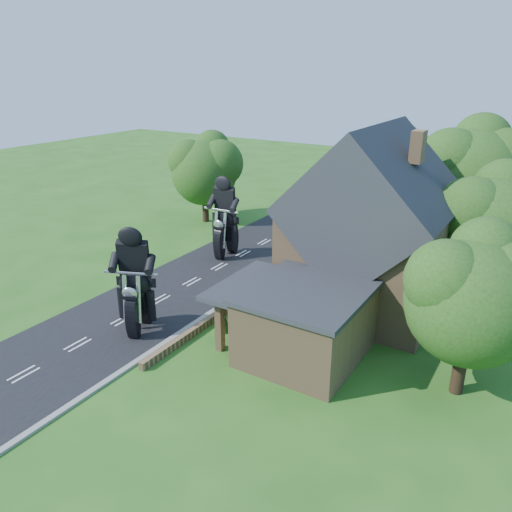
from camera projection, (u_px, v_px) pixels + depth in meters
The scene contains 19 objects.
ground at pixel (160, 299), 29.57m from camera, with size 120.00×120.00×0.00m, color #265A19.
road at pixel (160, 299), 29.56m from camera, with size 7.00×80.00×0.02m, color black.
kerb at pixel (209, 314), 27.74m from camera, with size 0.30×80.00×0.12m, color gray.
garden_wall at pixel (265, 283), 31.33m from camera, with size 0.30×22.00×0.40m, color #926F4A.
house at pixel (371, 233), 27.57m from camera, with size 9.54×8.64×10.24m.
annex at pixel (304, 321), 23.42m from camera, with size 7.05×5.94×3.44m.
tree_annex_side at pixel (483, 293), 19.50m from camera, with size 5.64×5.20×7.48m.
tree_house_right at pixel (502, 224), 26.29m from camera, with size 6.51×6.00×8.40m.
tree_behind_house at pixel (480, 174), 33.09m from camera, with size 7.81×7.20×10.08m.
tree_behind_left at pixel (394, 169), 37.02m from camera, with size 6.94×6.40×9.16m.
tree_far_road at pixel (208, 167), 42.37m from camera, with size 6.08×5.60×7.84m.
shrub_a at pixel (223, 321), 25.96m from camera, with size 0.90×0.90×1.10m, color #153912.
shrub_b at pixel (249, 303), 27.94m from camera, with size 0.90×0.90×1.10m, color #153912.
shrub_c at pixel (271, 287), 29.92m from camera, with size 0.90×0.90×1.10m, color #153912.
shrub_d at pixel (308, 261), 33.87m from camera, with size 0.90×0.90×1.10m, color #153912.
shrub_e at pixel (324, 250), 35.85m from camera, with size 0.90×0.90×1.10m, color #153912.
shrub_f at pixel (338, 240), 37.83m from camera, with size 0.90×0.90×1.10m, color #153912.
motorcycle_lead at pixel (139, 316), 25.80m from camera, with size 0.47×1.85×1.73m, color black, non-canonical shape.
motorcycle_follow at pixel (226, 245), 35.86m from camera, with size 0.48×1.91×1.77m, color black, non-canonical shape.
Camera 1 is at (18.95, -19.58, 13.08)m, focal length 35.00 mm.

